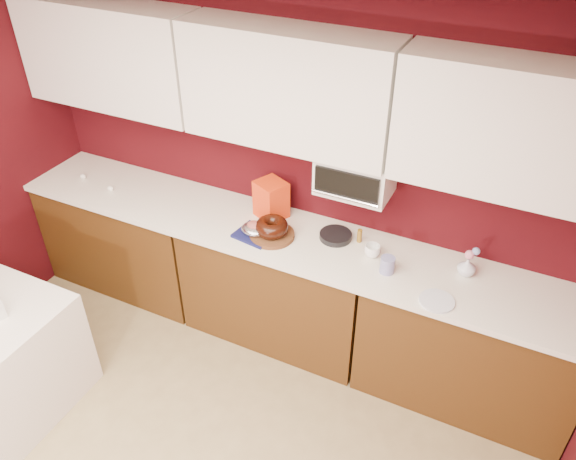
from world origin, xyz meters
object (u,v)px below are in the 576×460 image
Objects in this scene: toaster_oven at (356,174)px; pandoro_box at (271,199)px; coffee_mug at (372,250)px; flower_vase at (467,266)px; bundt_cake at (272,227)px; blue_jar at (387,265)px; foil_ham_nest at (255,229)px.

toaster_oven is 0.68m from pandoro_box.
pandoro_box reaches higher than coffee_mug.
flower_vase is (0.76, -0.06, -0.41)m from toaster_oven.
pandoro_box reaches higher than bundt_cake.
blue_jar is at bearing -37.10° from toaster_oven.
coffee_mug is 0.75× the size of flower_vase.
coffee_mug is at bearing 15.33° from pandoro_box.
coffee_mug is at bearing 140.32° from blue_jar.
flower_vase reaches higher than coffee_mug.
bundt_cake is 0.82× the size of pandoro_box.
toaster_oven reaches higher than foil_ham_nest.
pandoro_box is 1.34m from flower_vase.
blue_jar is 0.47m from flower_vase.
blue_jar is at bearing -1.16° from bundt_cake.
toaster_oven is 4.25× the size of blue_jar.
blue_jar is at bearing 1.47° from foil_ham_nest.
toaster_oven reaches higher than blue_jar.
toaster_oven is at bearing 25.42° from pandoro_box.
bundt_cake reaches higher than coffee_mug.
toaster_oven reaches higher than coffee_mug.
bundt_cake is 0.12m from foil_ham_nest.
flower_vase reaches higher than bundt_cake.
pandoro_box is at bearing 170.64° from coffee_mug.
coffee_mug is (0.19, -0.14, -0.43)m from toaster_oven.
blue_jar is at bearing -156.77° from flower_vase.
toaster_oven is 4.60× the size of coffee_mug.
foil_ham_nest is 1.71× the size of blue_jar.
pandoro_box is (-0.01, 0.26, 0.08)m from foil_ham_nest.
coffee_mug is at bearing 9.77° from foil_ham_nest.
coffee_mug is 0.57m from flower_vase.
pandoro_box reaches higher than flower_vase.
foil_ham_nest is 0.78m from coffee_mug.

